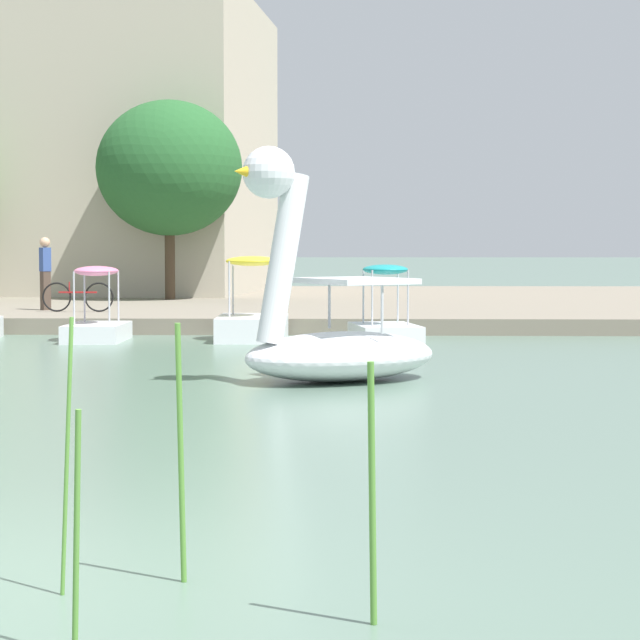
% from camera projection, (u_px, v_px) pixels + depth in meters
% --- Properties ---
extents(shore_bank_far, '(150.70, 21.98, 0.36)m').
position_uv_depth(shore_bank_far, '(286.00, 304.00, 38.03)').
color(shore_bank_far, slate).
rests_on(shore_bank_far, ground_plane).
extents(swan_boat, '(3.43, 3.08, 3.28)m').
position_uv_depth(swan_boat, '(330.00, 330.00, 17.85)').
color(swan_boat, white).
rests_on(swan_boat, ground_plane).
extents(pedal_boat_teal, '(1.53, 2.23, 1.54)m').
position_uv_depth(pedal_boat_teal, '(385.00, 320.00, 25.22)').
color(pedal_boat_teal, white).
rests_on(pedal_boat_teal, ground_plane).
extents(pedal_boat_yellow, '(1.46, 2.35, 1.71)m').
position_uv_depth(pedal_boat_yellow, '(253.00, 318.00, 25.66)').
color(pedal_boat_yellow, white).
rests_on(pedal_boat_yellow, ground_plane).
extents(pedal_boat_pink, '(1.14, 2.01, 1.51)m').
position_uv_depth(pedal_boat_pink, '(97.00, 319.00, 25.41)').
color(pedal_boat_pink, white).
rests_on(pedal_boat_pink, ground_plane).
extents(tree_broadleaf_right, '(5.82, 5.79, 5.76)m').
position_uv_depth(tree_broadleaf_right, '(169.00, 168.00, 36.45)').
color(tree_broadleaf_right, '#423323').
rests_on(tree_broadleaf_right, shore_bank_far).
extents(person_on_path, '(0.30, 0.30, 1.77)m').
position_uv_depth(person_on_path, '(45.00, 270.00, 30.61)').
color(person_on_path, '#47382D').
rests_on(person_on_path, shore_bank_far).
extents(bicycle_parked, '(1.71, 0.09, 0.71)m').
position_uv_depth(bicycle_parked, '(78.00, 297.00, 29.86)').
color(bicycle_parked, black).
rests_on(bicycle_parked, shore_bank_far).
extents(apartment_block, '(17.90, 12.30, 9.80)m').
position_uv_depth(apartment_block, '(10.00, 149.00, 43.70)').
color(apartment_block, '#B2A893').
rests_on(apartment_block, shore_bank_far).
extents(reed_clump_foreground, '(2.75, 1.42, 1.58)m').
position_uv_depth(reed_clump_foreground, '(83.00, 485.00, 6.53)').
color(reed_clump_foreground, '#568E38').
rests_on(reed_clump_foreground, ground_plane).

